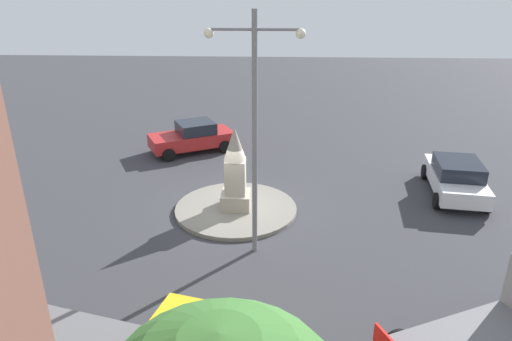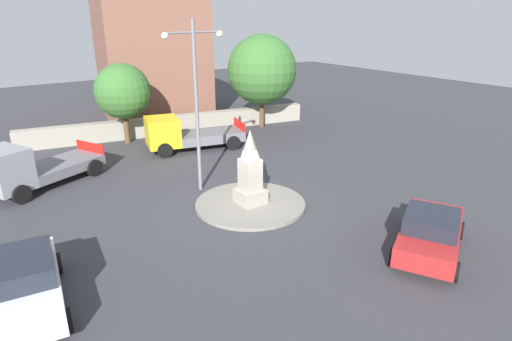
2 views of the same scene
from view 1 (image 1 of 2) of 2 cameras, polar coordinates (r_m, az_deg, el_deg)
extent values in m
plane|color=#38383D|center=(17.63, -2.52, -5.00)|extent=(80.00, 80.00, 0.00)
cylinder|color=gray|center=(17.59, -2.52, -4.78)|extent=(4.66, 4.66, 0.15)
cube|color=#9E9687|center=(17.43, -2.54, -3.69)|extent=(1.09, 1.09, 0.60)
cube|color=#9E9687|center=(17.02, -2.60, -0.76)|extent=(0.76, 0.76, 1.34)
cone|color=#9E9687|center=(16.56, -2.67, 3.36)|extent=(0.83, 0.83, 1.25)
cylinder|color=slate|center=(13.53, -0.17, 3.59)|extent=(0.16, 0.16, 7.48)
cylinder|color=slate|center=(12.91, -3.08, 17.22)|extent=(1.25, 0.08, 0.08)
cylinder|color=slate|center=(12.85, 2.73, 17.20)|extent=(1.25, 0.08, 0.08)
sphere|color=#F2EACC|center=(12.99, -5.93, 16.73)|extent=(0.28, 0.28, 0.28)
sphere|color=#F2EACC|center=(12.87, 5.62, 16.68)|extent=(0.28, 0.28, 0.28)
cube|color=silver|center=(20.39, 23.61, -1.08)|extent=(2.37, 4.49, 0.63)
cube|color=#1E232D|center=(20.04, 23.96, 0.33)|extent=(1.94, 2.31, 0.57)
cylinder|color=black|center=(21.67, 20.35, -0.14)|extent=(0.30, 0.66, 0.64)
cylinder|color=black|center=(22.08, 25.00, -0.46)|extent=(0.30, 0.66, 0.64)
cylinder|color=black|center=(18.96, 21.70, -3.54)|extent=(0.30, 0.66, 0.64)
cylinder|color=black|center=(19.43, 26.97, -3.82)|extent=(0.30, 0.66, 0.64)
cube|color=#B22323|center=(23.79, -8.03, 3.88)|extent=(4.57, 3.55, 0.66)
cube|color=#1E232D|center=(23.67, -7.56, 5.38)|extent=(2.34, 2.29, 0.57)
cylinder|color=black|center=(22.71, -10.85, 1.91)|extent=(0.67, 0.49, 0.64)
cylinder|color=black|center=(24.37, -11.94, 3.25)|extent=(0.67, 0.49, 0.64)
cylinder|color=black|center=(23.53, -3.91, 3.00)|extent=(0.67, 0.49, 0.64)
cylinder|color=black|center=(25.14, -5.41, 4.22)|extent=(0.67, 0.49, 0.64)
cylinder|color=black|center=(12.60, -23.25, -17.29)|extent=(0.88, 0.47, 0.84)
camera|label=2|loc=(30.24, 19.07, 20.56)|focal=30.06mm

